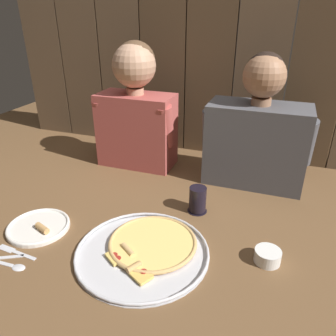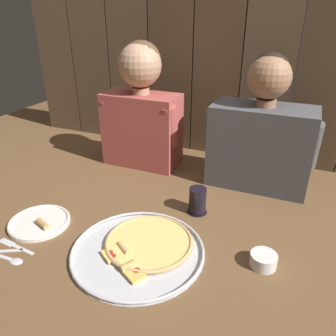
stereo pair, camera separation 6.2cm
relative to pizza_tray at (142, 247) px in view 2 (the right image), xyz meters
The scene contains 10 objects.
ground_plane 0.15m from the pizza_tray, 97.38° to the left, with size 3.20×3.20×0.00m, color brown.
pizza_tray is the anchor object (origin of this frame).
dinner_plate 0.41m from the pizza_tray, behind, with size 0.22×0.22×0.03m.
drinking_glass 0.30m from the pizza_tray, 71.19° to the left, with size 0.08×0.08×0.10m.
dipping_bowl 0.38m from the pizza_tray, 12.15° to the left, with size 0.08×0.08×0.04m.
table_knife 0.42m from the pizza_tray, 158.86° to the right, with size 0.16×0.03×0.01m.
table_spoon 0.41m from the pizza_tray, 150.27° to the right, with size 0.14×0.03×0.01m.
diner_left 0.73m from the pizza_tray, 116.63° to the left, with size 0.40×0.20×0.58m.
diner_right 0.70m from the pizza_tray, 66.41° to the left, with size 0.46×0.21×0.56m.
wooden_backdrop_wall 1.08m from the pizza_tray, 91.29° to the left, with size 2.19×0.03×1.27m.
Camera 2 is at (0.42, -0.89, 0.71)m, focal length 34.83 mm.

